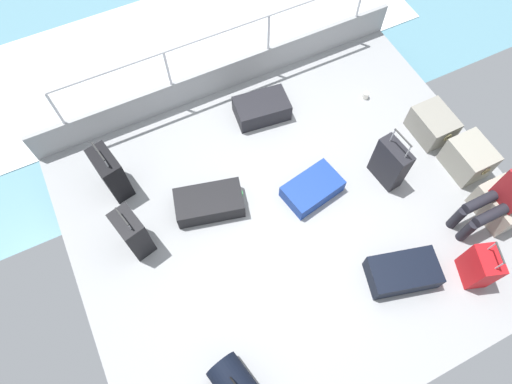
% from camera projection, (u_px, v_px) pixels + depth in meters
% --- Properties ---
extents(ground_plane, '(4.40, 5.20, 0.06)m').
position_uv_depth(ground_plane, '(297.00, 217.00, 5.30)').
color(ground_plane, '#939699').
extents(gunwale_port, '(0.06, 5.20, 0.45)m').
position_uv_depth(gunwale_port, '(222.00, 77.00, 5.97)').
color(gunwale_port, '#939699').
rests_on(gunwale_port, ground_plane).
extents(railing_port, '(0.04, 4.20, 1.02)m').
position_uv_depth(railing_port, '(219.00, 47.00, 5.47)').
color(railing_port, silver).
rests_on(railing_port, ground_plane).
extents(sea_wake, '(12.00, 12.00, 0.01)m').
position_uv_depth(sea_wake, '(188.00, 40.00, 7.05)').
color(sea_wake, '#598C9E').
rests_on(sea_wake, ground_plane).
extents(cargo_crate_0, '(0.57, 0.42, 0.35)m').
position_uv_depth(cargo_crate_0, '(432.00, 124.00, 5.67)').
color(cargo_crate_0, gray).
rests_on(cargo_crate_0, ground_plane).
extents(cargo_crate_1, '(0.55, 0.42, 0.41)m').
position_uv_depth(cargo_crate_1, '(469.00, 158.00, 5.41)').
color(cargo_crate_1, gray).
rests_on(cargo_crate_1, ground_plane).
extents(cargo_crate_2, '(0.58, 0.40, 0.39)m').
position_uv_depth(cargo_crate_2, '(500.00, 205.00, 5.13)').
color(cargo_crate_2, '#9E9989').
rests_on(cargo_crate_2, ground_plane).
extents(passenger_seated, '(0.34, 0.66, 1.09)m').
position_uv_depth(passenger_seated, '(504.00, 197.00, 4.76)').
color(passenger_seated, maroon).
rests_on(passenger_seated, ground_plane).
extents(suitcase_0, '(0.61, 0.87, 0.25)m').
position_uv_depth(suitcase_0, '(209.00, 203.00, 5.22)').
color(suitcase_0, black).
rests_on(suitcase_0, ground_plane).
extents(suitcase_1, '(0.51, 0.75, 0.26)m').
position_uv_depth(suitcase_1, '(262.00, 108.00, 5.84)').
color(suitcase_1, black).
rests_on(suitcase_1, ground_plane).
extents(suitcase_2, '(0.61, 0.84, 0.25)m').
position_uv_depth(suitcase_2, '(403.00, 272.00, 4.83)').
color(suitcase_2, black).
rests_on(suitcase_2, ground_plane).
extents(suitcase_3, '(0.41, 0.35, 0.71)m').
position_uv_depth(suitcase_3, '(480.00, 266.00, 4.72)').
color(suitcase_3, red).
rests_on(suitcase_3, ground_plane).
extents(suitcase_4, '(0.48, 0.32, 0.81)m').
position_uv_depth(suitcase_4, '(111.00, 173.00, 5.16)').
color(suitcase_4, black).
rests_on(suitcase_4, ground_plane).
extents(suitcase_5, '(0.45, 0.23, 0.86)m').
position_uv_depth(suitcase_5, '(390.00, 163.00, 5.24)').
color(suitcase_5, black).
rests_on(suitcase_5, ground_plane).
extents(suitcase_6, '(0.54, 0.75, 0.21)m').
position_uv_depth(suitcase_6, '(312.00, 189.00, 5.33)').
color(suitcase_6, navy).
rests_on(suitcase_6, ground_plane).
extents(suitcase_7, '(0.42, 0.32, 0.78)m').
position_uv_depth(suitcase_7, '(133.00, 233.00, 4.82)').
color(suitcase_7, black).
rests_on(suitcase_7, ground_plane).
extents(paper_cup, '(0.08, 0.08, 0.10)m').
position_uv_depth(paper_cup, '(366.00, 95.00, 6.05)').
color(paper_cup, white).
rests_on(paper_cup, ground_plane).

